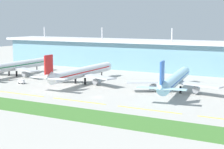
{
  "coord_description": "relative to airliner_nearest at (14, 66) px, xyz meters",
  "views": [
    {
      "loc": [
        89.17,
        -146.81,
        35.45
      ],
      "look_at": [
        -6.89,
        26.22,
        7.0
      ],
      "focal_mm": 59.81,
      "sensor_mm": 36.0,
      "label": 1
    }
  ],
  "objects": [
    {
      "name": "grass_verge",
      "position": [
        82.98,
        -63.7,
        -6.4
      ],
      "size": [
        300.0,
        18.0,
        0.1
      ],
      "primitive_type": "cube",
      "color": "#3D702D",
      "rests_on": "ground"
    },
    {
      "name": "baggage_cart",
      "position": [
        25.49,
        -21.0,
        -5.19
      ],
      "size": [
        3.66,
        2.1,
        2.48
      ],
      "color": "silver",
      "rests_on": "ground"
    },
    {
      "name": "terminal_building",
      "position": [
        82.98,
        72.53,
        4.53
      ],
      "size": [
        288.0,
        34.0,
        30.56
      ],
      "color": "#6693A8",
      "rests_on": "ground"
    },
    {
      "name": "taxiway_stripe_mid_east",
      "position": [
        113.98,
        -43.81,
        -6.43
      ],
      "size": [
        28.0,
        0.7,
        0.04
      ],
      "primitive_type": "cube",
      "color": "yellow",
      "rests_on": "ground"
    },
    {
      "name": "airliner_far_middle",
      "position": [
        110.56,
        -3.64,
        0.0
      ],
      "size": [
        48.13,
        71.24,
        18.9
      ],
      "color": "#9ED1EA",
      "rests_on": "ground"
    },
    {
      "name": "airliner_near_middle",
      "position": [
        54.88,
        -3.69,
        0.0
      ],
      "size": [
        48.76,
        71.09,
        18.9
      ],
      "color": "white",
      "rests_on": "ground"
    },
    {
      "name": "taxiway_stripe_centre",
      "position": [
        79.98,
        -43.81,
        -6.43
      ],
      "size": [
        28.0,
        0.7,
        0.04
      ],
      "primitive_type": "cube",
      "color": "yellow",
      "rests_on": "ground"
    },
    {
      "name": "safety_cone_left_wingtip",
      "position": [
        9.94,
        -14.93,
        -6.1
      ],
      "size": [
        0.56,
        0.56,
        0.7
      ],
      "primitive_type": "cone",
      "color": "orange",
      "rests_on": "ground"
    },
    {
      "name": "ground_plane",
      "position": [
        82.98,
        -32.28,
        -6.45
      ],
      "size": [
        600.0,
        600.0,
        0.0
      ],
      "primitive_type": "plane",
      "color": "#A8A59E"
    },
    {
      "name": "airliner_nearest",
      "position": [
        0.0,
        0.0,
        0.0
      ],
      "size": [
        48.78,
        67.93,
        18.9
      ],
      "color": "silver",
      "rests_on": "ground"
    },
    {
      "name": "taxiway_stripe_mid_west",
      "position": [
        45.98,
        -43.81,
        -6.43
      ],
      "size": [
        28.0,
        0.7,
        0.04
      ],
      "primitive_type": "cube",
      "color": "yellow",
      "rests_on": "ground"
    }
  ]
}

